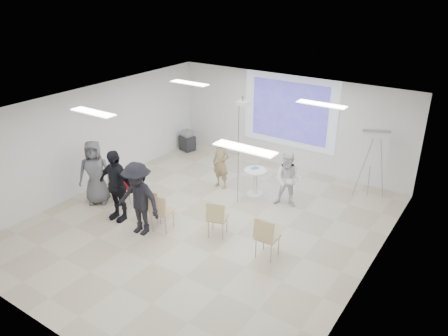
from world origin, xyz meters
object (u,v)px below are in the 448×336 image
Objects in this scene: pedestal_table at (255,181)px; flipchart_easel at (374,149)px; chair_left_mid at (136,188)px; player_left at (221,160)px; chair_left_inner at (152,203)px; player_right at (288,177)px; chair_right_inner at (217,216)px; chair_right_far at (266,235)px; audience_mid at (138,194)px; chair_far_left at (117,185)px; av_cart at (187,141)px; audience_left at (115,180)px; audience_outer at (95,169)px; chair_center at (160,210)px; laptop at (154,203)px.

flipchart_easel reaches higher than pedestal_table.
flipchart_easel is (5.10, 4.02, 0.96)m from chair_left_mid.
player_left reaches higher than chair_left_inner.
player_right is (2.14, 0.06, -0.02)m from player_left.
flipchart_easel is (3.82, 1.81, 0.58)m from player_left.
chair_right_inner is 1.39m from chair_right_far.
audience_mid reaches higher than chair_left_mid.
chair_far_left is at bearing -167.57° from flipchart_easel.
chair_far_left is at bearing -167.55° from chair_left_mid.
audience_mid is (-2.34, -3.25, 0.19)m from player_right.
chair_right_inner is 0.47× the size of flipchart_easel.
av_cart is at bearing 117.17° from chair_right_inner.
chair_left_inner is at bearing 171.85° from chair_right_inner.
chair_far_left is 0.43× the size of audience_mid.
player_right is 1.73× the size of chair_right_far.
audience_mid is at bearing -95.64° from chair_left_inner.
chair_left_mid is 6.57m from flipchart_easel.
audience_left reaches higher than av_cart.
pedestal_table reaches higher than av_cart.
flipchart_easel is 2.62× the size of av_cart.
player_right is at bearing -6.85° from audience_outer.
chair_left_mid is 0.92× the size of chair_right_inner.
chair_center is 5.44m from av_cart.
chair_center is at bearing -42.24° from audience_outer.
audience_left is (-2.60, -0.70, 0.53)m from chair_right_inner.
chair_left_mid is at bearing 98.81° from audience_left.
player_left is at bearing -178.91° from flipchart_easel.
flipchart_easel is (0.98, 4.20, 0.88)m from chair_right_far.
chair_left_inner is 4.99m from av_cart.
audience_mid reaches higher than player_right.
chair_right_far is (1.75, -2.52, 0.15)m from pedestal_table.
audience_left reaches higher than laptop.
player_right reaches higher than chair_left_mid.
laptop is 4.89m from av_cart.
player_left is 3.27m from av_cart.
audience_left is 1.09× the size of flipchart_easel.
av_cart is (-4.83, 1.72, -0.51)m from player_right.
chair_right_inner is (2.73, -0.08, 0.05)m from chair_left_mid.
pedestal_table is 2.50× the size of laptop.
audience_outer reaches higher than chair_left_inner.
audience_mid is (-0.20, -3.18, 0.17)m from player_left.
audience_mid is at bearing -153.09° from flipchart_easel.
chair_right_inner is 2.95× the size of laptop.
player_right is 4.01m from audience_mid.
audience_left is 5.06m from av_cart.
flipchart_easel is at bearing 31.54° from pedestal_table.
flipchart_easel is at bearing 29.75° from chair_left_inner.
chair_right_inner is at bearing -144.32° from flipchart_easel.
chair_far_left is 1.19× the size of av_cart.
chair_left_mid is 2.70× the size of laptop.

